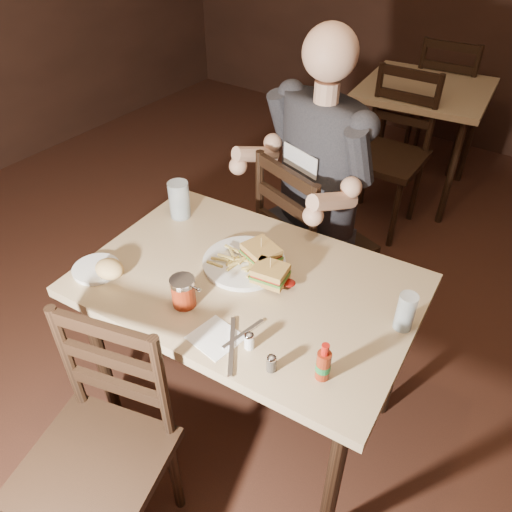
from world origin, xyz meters
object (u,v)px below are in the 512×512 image
Objects in this scene: bg_chair_near at (385,157)px; dinner_plate at (244,263)px; diner at (315,151)px; side_plate at (96,270)px; bg_table at (424,100)px; hot_sauce at (324,361)px; chair_far at (315,244)px; syrup_dispenser at (183,292)px; main_table at (248,299)px; chair_near at (93,467)px; glass_right at (406,312)px; bg_chair_far at (444,102)px; glass_left at (179,200)px.

bg_chair_near is 1.65m from dinner_plate.
side_plate is (-0.37, -0.89, -0.21)m from diner.
bg_table is 2.52m from hot_sauce.
syrup_dispenser is (-0.01, -0.89, 0.35)m from chair_far.
chair_far is 1.02m from bg_chair_near.
main_table is at bearing -85.33° from bg_chair_near.
bg_chair_near reaches higher than chair_far.
diner is 7.34× the size of hot_sauce.
dinner_plate reaches higher than main_table.
diner is at bearing 85.79° from syrup_dispenser.
glass_right is at bearing 36.95° from chair_near.
bg_table is (-0.18, 2.23, -0.00)m from main_table.
bg_chair_far is 9.11× the size of syrup_dispenser.
diner is at bearing -87.60° from bg_chair_near.
diner is at bearing 90.00° from chair_far.
bg_chair_near is at bearing 114.03° from glass_right.
bg_chair_near is (-0.18, 1.68, -0.20)m from main_table.
chair_far reaches higher than syrup_dispenser.
main_table is at bearing -45.47° from dinner_plate.
chair_far is (0.09, -1.56, -0.20)m from bg_table.
bg_table is 2.25m from glass_right.
side_plate is at bearing -175.86° from syrup_dispenser.
glass_right is at bearing 3.98° from dinner_plate.
side_plate is (-0.38, 0.42, 0.32)m from chair_near.
diner is (0.07, -1.06, 0.50)m from bg_chair_near.
bg_chair_far reaches higher than glass_right.
glass_right is (0.70, -1.58, 0.35)m from bg_chair_near.
main_table is at bearing 115.64° from chair_far.
bg_table is at bearing 103.64° from hot_sauce.
diner is at bearing 94.70° from dinner_plate.
bg_chair_near is 9.10× the size of syrup_dispenser.
bg_chair_far is at bearing 93.66° from main_table.
dinner_plate is at bearing -86.95° from bg_table.
bg_chair_far reaches higher than chair_near.
hot_sauce is at bearing -40.14° from diner.
bg_chair_far is (-0.00, 0.55, -0.19)m from bg_table.
bg_chair_far is 1.10m from bg_chair_near.
chair_far reaches higher than dinner_plate.
main_table is 2.80m from bg_chair_far.
main_table is 1.27× the size of chair_far.
bg_table is 0.92× the size of chair_far.
syrup_dispenser reaches higher than main_table.
glass_left reaches higher than dinner_plate.
bg_chair_far is at bearing 86.92° from syrup_dispenser.
chair_far is at bearing 87.58° from bg_chair_far.
hot_sauce reaches higher than main_table.
glass_right is (0.62, 0.80, 0.38)m from chair_near.
glass_left reaches higher than main_table.
syrup_dispenser is at bearing 107.04° from chair_far.
syrup_dispenser is at bearing 86.68° from bg_chair_far.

